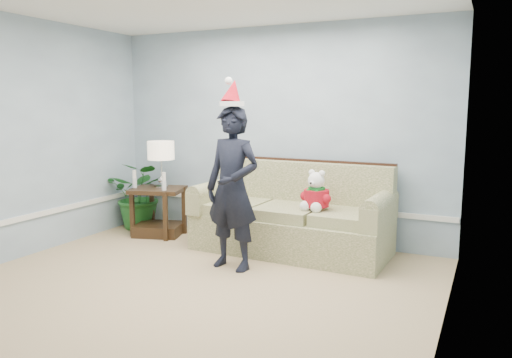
{
  "coord_description": "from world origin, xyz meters",
  "views": [
    {
      "loc": [
        2.53,
        -3.36,
        1.71
      ],
      "look_at": [
        0.18,
        1.55,
        0.91
      ],
      "focal_mm": 35.0,
      "sensor_mm": 36.0,
      "label": 1
    }
  ],
  "objects": [
    {
      "name": "room_shell",
      "position": [
        0.0,
        0.0,
        1.35
      ],
      "size": [
        4.54,
        5.04,
        2.74
      ],
      "color": "tan",
      "rests_on": "ground"
    },
    {
      "name": "side_table",
      "position": [
        -1.44,
        1.93,
        0.25
      ],
      "size": [
        0.79,
        0.72,
        0.64
      ],
      "rotation": [
        0.0,
        0.0,
        0.29
      ],
      "color": "#392514",
      "rests_on": "room_shell"
    },
    {
      "name": "teddy_bear",
      "position": [
        0.78,
        1.85,
        0.72
      ],
      "size": [
        0.34,
        0.35,
        0.46
      ],
      "rotation": [
        0.0,
        0.0,
        -0.23
      ],
      "color": "white",
      "rests_on": "sofa"
    },
    {
      "name": "candle_pair",
      "position": [
        -1.49,
        1.81,
        0.74
      ],
      "size": [
        0.53,
        0.06,
        0.23
      ],
      "color": "silver",
      "rests_on": "side_table"
    },
    {
      "name": "wainscot_trim",
      "position": [
        -1.18,
        1.18,
        0.45
      ],
      "size": [
        4.49,
        4.99,
        0.06
      ],
      "color": "white",
      "rests_on": "room_shell"
    },
    {
      "name": "table_lamp",
      "position": [
        -1.38,
        1.94,
        1.11
      ],
      "size": [
        0.35,
        0.35,
        0.62
      ],
      "color": "silver",
      "rests_on": "side_table"
    },
    {
      "name": "santa_hat",
      "position": [
        0.1,
        1.17,
        1.83
      ],
      "size": [
        0.29,
        0.32,
        0.3
      ],
      "rotation": [
        0.0,
        0.0,
        -0.15
      ],
      "color": "white",
      "rests_on": "man"
    },
    {
      "name": "houseplant",
      "position": [
        -1.88,
        2.14,
        0.47
      ],
      "size": [
        0.97,
        0.88,
        0.94
      ],
      "primitive_type": "imported",
      "rotation": [
        0.0,
        0.0,
        0.18
      ],
      "color": "#1D5D22",
      "rests_on": "room_shell"
    },
    {
      "name": "man",
      "position": [
        0.1,
        1.16,
        0.86
      ],
      "size": [
        0.67,
        0.49,
        1.71
      ],
      "primitive_type": "imported",
      "rotation": [
        0.0,
        0.0,
        -0.13
      ],
      "color": "black",
      "rests_on": "room_shell"
    },
    {
      "name": "sofa",
      "position": [
        0.43,
        2.03,
        0.38
      ],
      "size": [
        2.29,
        1.05,
        1.06
      ],
      "rotation": [
        0.0,
        0.0,
        -0.04
      ],
      "color": "#546630",
      "rests_on": "room_shell"
    }
  ]
}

